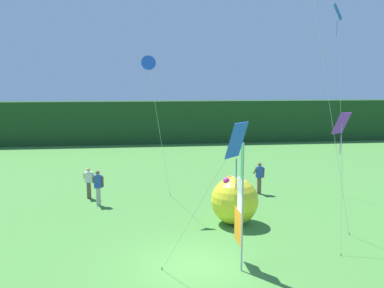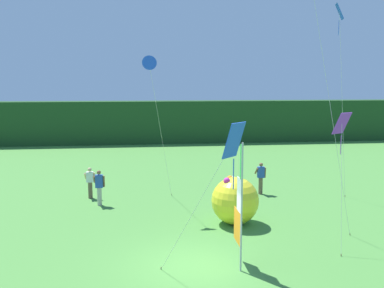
{
  "view_description": "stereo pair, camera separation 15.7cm",
  "coord_description": "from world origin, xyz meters",
  "px_view_note": "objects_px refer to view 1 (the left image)",
  "views": [
    {
      "loc": [
        -1.67,
        -12.88,
        5.91
      ],
      "look_at": [
        0.26,
        2.25,
        3.68
      ],
      "focal_mm": 39.22,
      "sensor_mm": 36.0,
      "label": 1
    },
    {
      "loc": [
        -1.52,
        -12.9,
        5.91
      ],
      "look_at": [
        0.26,
        2.25,
        3.68
      ],
      "focal_mm": 39.22,
      "sensor_mm": 36.0,
      "label": 2
    }
  ],
  "objects_px": {
    "banner_flag": "(240,208)",
    "kite_purple_diamond_5": "(341,128)",
    "person_mid_field": "(89,182)",
    "kite_blue_delta_1": "(148,64)",
    "person_near_banner": "(259,177)",
    "kite_blue_diamond_0": "(338,25)",
    "person_far_left": "(98,187)",
    "kite_blue_diamond_2": "(232,149)",
    "inflatable_balloon": "(235,200)"
  },
  "relations": [
    {
      "from": "kite_blue_diamond_0",
      "to": "person_mid_field",
      "type": "bearing_deg",
      "value": 172.55
    },
    {
      "from": "kite_blue_diamond_0",
      "to": "kite_blue_delta_1",
      "type": "height_order",
      "value": "kite_blue_diamond_0"
    },
    {
      "from": "banner_flag",
      "to": "kite_blue_delta_1",
      "type": "xyz_separation_m",
      "value": [
        -2.67,
        6.55,
        4.76
      ]
    },
    {
      "from": "person_near_banner",
      "to": "kite_blue_diamond_2",
      "type": "distance_m",
      "value": 13.26
    },
    {
      "from": "person_mid_field",
      "to": "kite_blue_diamond_0",
      "type": "distance_m",
      "value": 14.67
    },
    {
      "from": "banner_flag",
      "to": "kite_blue_diamond_2",
      "type": "height_order",
      "value": "kite_blue_diamond_2"
    },
    {
      "from": "person_near_banner",
      "to": "kite_blue_delta_1",
      "type": "distance_m",
      "value": 8.55
    },
    {
      "from": "person_mid_field",
      "to": "kite_blue_delta_1",
      "type": "distance_m",
      "value": 7.05
    },
    {
      "from": "inflatable_balloon",
      "to": "banner_flag",
      "type": "bearing_deg",
      "value": -100.83
    },
    {
      "from": "inflatable_balloon",
      "to": "kite_blue_diamond_0",
      "type": "height_order",
      "value": "kite_blue_diamond_0"
    },
    {
      "from": "kite_blue_diamond_0",
      "to": "kite_blue_diamond_2",
      "type": "bearing_deg",
      "value": -125.46
    },
    {
      "from": "person_mid_field",
      "to": "inflatable_balloon",
      "type": "xyz_separation_m",
      "value": [
        6.56,
        -4.77,
        0.15
      ]
    },
    {
      "from": "inflatable_balloon",
      "to": "kite_blue_delta_1",
      "type": "bearing_deg",
      "value": 145.42
    },
    {
      "from": "person_far_left",
      "to": "inflatable_balloon",
      "type": "height_order",
      "value": "inflatable_balloon"
    },
    {
      "from": "kite_blue_diamond_2",
      "to": "banner_flag",
      "type": "bearing_deg",
      "value": 72.64
    },
    {
      "from": "kite_purple_diamond_5",
      "to": "person_near_banner",
      "type": "bearing_deg",
      "value": 97.04
    },
    {
      "from": "kite_blue_diamond_2",
      "to": "kite_purple_diamond_5",
      "type": "relative_size",
      "value": 1.04
    },
    {
      "from": "kite_blue_diamond_0",
      "to": "kite_blue_delta_1",
      "type": "distance_m",
      "value": 9.46
    },
    {
      "from": "kite_purple_diamond_5",
      "to": "person_far_left",
      "type": "bearing_deg",
      "value": 147.12
    },
    {
      "from": "inflatable_balloon",
      "to": "kite_purple_diamond_5",
      "type": "height_order",
      "value": "kite_purple_diamond_5"
    },
    {
      "from": "person_near_banner",
      "to": "kite_blue_diamond_0",
      "type": "height_order",
      "value": "kite_blue_diamond_0"
    },
    {
      "from": "kite_blue_delta_1",
      "to": "kite_blue_diamond_0",
      "type": "bearing_deg",
      "value": 4.74
    },
    {
      "from": "person_mid_field",
      "to": "kite_purple_diamond_5",
      "type": "height_order",
      "value": "kite_purple_diamond_5"
    },
    {
      "from": "person_mid_field",
      "to": "kite_blue_delta_1",
      "type": "bearing_deg",
      "value": -37.57
    },
    {
      "from": "person_near_banner",
      "to": "kite_blue_delta_1",
      "type": "bearing_deg",
      "value": -159.88
    },
    {
      "from": "person_mid_field",
      "to": "person_far_left",
      "type": "distance_m",
      "value": 1.48
    },
    {
      "from": "kite_purple_diamond_5",
      "to": "kite_blue_diamond_2",
      "type": "bearing_deg",
      "value": -135.95
    },
    {
      "from": "person_mid_field",
      "to": "kite_blue_diamond_0",
      "type": "relative_size",
      "value": 0.17
    },
    {
      "from": "inflatable_balloon",
      "to": "person_near_banner",
      "type": "bearing_deg",
      "value": 62.07
    },
    {
      "from": "banner_flag",
      "to": "kite_purple_diamond_5",
      "type": "height_order",
      "value": "kite_purple_diamond_5"
    },
    {
      "from": "banner_flag",
      "to": "kite_blue_diamond_0",
      "type": "bearing_deg",
      "value": 48.13
    },
    {
      "from": "kite_blue_delta_1",
      "to": "kite_purple_diamond_5",
      "type": "height_order",
      "value": "kite_blue_delta_1"
    },
    {
      "from": "kite_purple_diamond_5",
      "to": "banner_flag",
      "type": "bearing_deg",
      "value": -158.61
    },
    {
      "from": "person_near_banner",
      "to": "kite_blue_diamond_0",
      "type": "distance_m",
      "value": 8.57
    },
    {
      "from": "person_far_left",
      "to": "kite_blue_diamond_2",
      "type": "distance_m",
      "value": 12.19
    },
    {
      "from": "banner_flag",
      "to": "kite_blue_diamond_0",
      "type": "relative_size",
      "value": 0.42
    },
    {
      "from": "kite_blue_delta_1",
      "to": "kite_blue_diamond_2",
      "type": "distance_m",
      "value": 10.31
    },
    {
      "from": "person_near_banner",
      "to": "person_far_left",
      "type": "distance_m",
      "value": 8.44
    },
    {
      "from": "kite_blue_delta_1",
      "to": "kite_purple_diamond_5",
      "type": "bearing_deg",
      "value": -36.23
    },
    {
      "from": "kite_blue_diamond_0",
      "to": "kite_blue_delta_1",
      "type": "bearing_deg",
      "value": -175.26
    },
    {
      "from": "inflatable_balloon",
      "to": "kite_purple_diamond_5",
      "type": "relative_size",
      "value": 0.42
    },
    {
      "from": "kite_blue_diamond_0",
      "to": "kite_blue_delta_1",
      "type": "xyz_separation_m",
      "value": [
        -9.23,
        -0.77,
        -1.94
      ]
    },
    {
      "from": "person_far_left",
      "to": "person_mid_field",
      "type": "bearing_deg",
      "value": 113.96
    },
    {
      "from": "kite_blue_delta_1",
      "to": "person_far_left",
      "type": "bearing_deg",
      "value": 157.61
    },
    {
      "from": "kite_purple_diamond_5",
      "to": "kite_blue_delta_1",
      "type": "bearing_deg",
      "value": 143.77
    },
    {
      "from": "inflatable_balloon",
      "to": "kite_blue_diamond_0",
      "type": "bearing_deg",
      "value": 28.73
    },
    {
      "from": "person_near_banner",
      "to": "kite_blue_diamond_0",
      "type": "relative_size",
      "value": 0.18
    },
    {
      "from": "person_far_left",
      "to": "kite_purple_diamond_5",
      "type": "relative_size",
      "value": 0.36
    },
    {
      "from": "person_near_banner",
      "to": "kite_purple_diamond_5",
      "type": "relative_size",
      "value": 0.35
    },
    {
      "from": "kite_blue_diamond_2",
      "to": "inflatable_balloon",
      "type": "bearing_deg",
      "value": 76.2
    }
  ]
}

